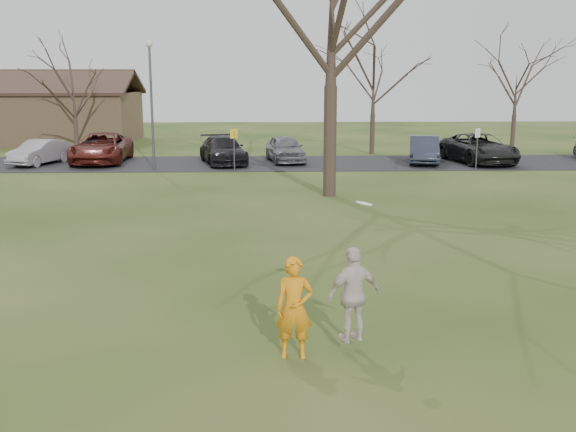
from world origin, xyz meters
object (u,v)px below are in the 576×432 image
(car_4, at_px, (285,149))
(car_6, at_px, (479,148))
(car_3, at_px, (223,150))
(car_5, at_px, (424,150))
(player_defender, at_px, (294,308))
(car_1, at_px, (40,152))
(catching_play, at_px, (354,294))
(lamp_post, at_px, (151,89))
(car_2, at_px, (101,148))
(big_tree, at_px, (332,8))

(car_4, xyz_separation_m, car_6, (10.39, -0.68, 0.05))
(car_3, relative_size, car_5, 1.14)
(player_defender, distance_m, car_1, 27.77)
(catching_play, bearing_deg, player_defender, -169.73)
(lamp_post, bearing_deg, car_6, 7.31)
(car_1, relative_size, car_4, 0.92)
(car_5, distance_m, catching_play, 25.55)
(car_1, xyz_separation_m, catching_play, (13.30, -24.71, 0.31))
(car_3, distance_m, catching_play, 25.03)
(car_2, relative_size, car_3, 1.16)
(car_4, relative_size, lamp_post, 0.68)
(car_1, relative_size, catching_play, 1.66)
(car_4, distance_m, big_tree, 12.17)
(car_4, bearing_deg, car_5, -14.48)
(player_defender, xyz_separation_m, big_tree, (2.04, 15.09, 6.16))
(car_6, relative_size, lamp_post, 0.89)
(player_defender, height_order, lamp_post, lamp_post)
(car_4, relative_size, car_5, 0.98)
(player_defender, height_order, car_6, player_defender)
(car_6, xyz_separation_m, big_tree, (-8.99, -9.68, 6.18))
(player_defender, bearing_deg, car_2, 112.60)
(car_3, bearing_deg, car_5, -14.72)
(car_1, height_order, lamp_post, lamp_post)
(car_5, relative_size, big_tree, 0.31)
(car_2, height_order, car_5, car_2)
(car_6, bearing_deg, car_3, 171.61)
(car_1, height_order, big_tree, big_tree)
(car_1, distance_m, car_4, 12.97)
(car_2, relative_size, car_5, 1.32)
(player_defender, distance_m, big_tree, 16.43)
(car_2, relative_size, car_4, 1.34)
(player_defender, height_order, car_1, player_defender)
(car_4, relative_size, car_6, 0.76)
(big_tree, bearing_deg, car_1, 145.67)
(car_3, xyz_separation_m, catching_play, (3.67, -24.75, 0.25))
(big_tree, bearing_deg, car_2, 137.28)
(car_2, relative_size, lamp_post, 0.91)
(car_3, xyz_separation_m, lamp_post, (-3.27, -2.34, 3.22))
(car_5, relative_size, car_6, 0.77)
(catching_play, relative_size, big_tree, 0.17)
(player_defender, height_order, car_4, player_defender)
(car_2, height_order, big_tree, big_tree)
(car_1, height_order, car_4, car_4)
(car_4, height_order, car_6, car_6)
(car_1, bearing_deg, lamp_post, -1.53)
(car_5, bearing_deg, car_4, -173.47)
(car_3, xyz_separation_m, car_5, (10.74, -0.20, -0.00))
(car_2, xyz_separation_m, big_tree, (11.27, -10.40, 6.17))
(car_1, height_order, car_3, car_3)
(player_defender, relative_size, car_5, 0.39)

